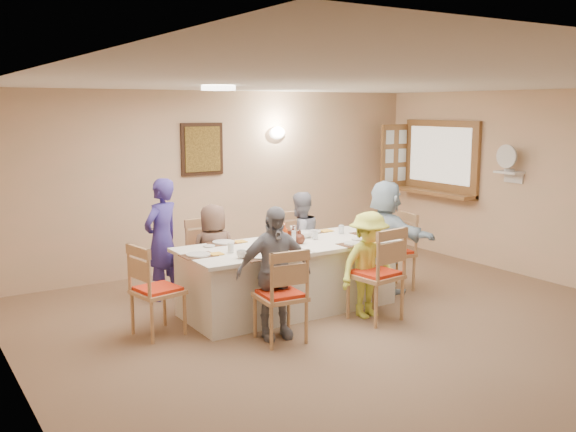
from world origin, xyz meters
TOP-DOWN VIEW (x-y plane):
  - ground at (0.00, 0.00)m, footprint 7.00×7.00m
  - room_walls at (0.00, 0.00)m, footprint 7.00×7.00m
  - wall_picture at (-0.30, 3.46)m, footprint 0.62×0.05m
  - wall_sconce at (0.90, 3.44)m, footprint 0.26×0.09m
  - ceiling_light at (-1.00, 1.50)m, footprint 0.36×0.36m
  - serving_hatch at (3.21, 2.40)m, footprint 0.06×1.50m
  - hatch_sill at (3.09, 2.40)m, footprint 0.30×1.50m
  - shutter_door at (2.95, 3.16)m, footprint 0.55×0.04m
  - fan_shelf at (3.13, 1.05)m, footprint 0.22×0.36m
  - desk_fan at (3.10, 1.05)m, footprint 0.30×0.30m
  - dining_table at (-0.28, 1.26)m, footprint 2.46×1.04m
  - chair_back_left at (-0.88, 2.06)m, footprint 0.48×0.48m
  - chair_back_right at (0.32, 2.06)m, footprint 0.48×0.48m
  - chair_front_left at (-0.88, 0.46)m, footprint 0.49×0.49m
  - chair_front_right at (0.32, 0.46)m, footprint 0.55×0.55m
  - chair_left_end at (-1.83, 1.26)m, footprint 0.53×0.53m
  - chair_right_end at (1.27, 1.26)m, footprint 0.53×0.53m
  - diner_back_left at (-0.88, 1.94)m, footprint 0.64×0.47m
  - diner_back_right at (0.32, 1.94)m, footprint 0.69×0.59m
  - diner_front_left at (-0.88, 0.58)m, footprint 0.89×0.60m
  - diner_front_right at (0.32, 0.58)m, footprint 0.82×0.54m
  - diner_right_end at (1.14, 1.26)m, footprint 1.41×0.77m
  - caregiver at (-1.33, 2.41)m, footprint 0.82×0.79m
  - placemat_fl at (-0.88, 0.84)m, footprint 0.36×0.27m
  - plate_fl at (-0.88, 0.84)m, footprint 0.23×0.23m
  - napkin_fl at (-0.70, 0.79)m, footprint 0.13×0.13m
  - placemat_fr at (0.32, 0.84)m, footprint 0.34×0.25m
  - plate_fr at (0.32, 0.84)m, footprint 0.23×0.23m
  - napkin_fr at (0.50, 0.79)m, footprint 0.15×0.15m
  - placemat_bl at (-0.88, 1.68)m, footprint 0.34×0.25m
  - plate_bl at (-0.88, 1.68)m, footprint 0.25×0.25m
  - napkin_bl at (-0.70, 1.63)m, footprint 0.14×0.14m
  - placemat_br at (0.32, 1.68)m, footprint 0.33×0.25m
  - plate_br at (0.32, 1.68)m, footprint 0.23×0.23m
  - napkin_br at (0.50, 1.63)m, footprint 0.15×0.15m
  - placemat_le at (-1.38, 1.26)m, footprint 0.35×0.26m
  - plate_le at (-1.38, 1.26)m, footprint 0.25×0.25m
  - napkin_le at (-1.20, 1.21)m, footprint 0.13×0.13m
  - placemat_re at (0.84, 1.26)m, footprint 0.35×0.26m
  - plate_re at (0.84, 1.26)m, footprint 0.23×0.23m
  - napkin_re at (1.02, 1.21)m, footprint 0.13×0.13m
  - teacup_a at (-1.05, 0.93)m, footprint 0.14×0.14m
  - teacup_b at (0.14, 1.82)m, footprint 0.11×0.11m
  - bowl_a at (-0.52, 1.03)m, footprint 0.30×0.30m
  - bowl_b at (0.07, 1.48)m, footprint 0.38×0.38m
  - condiment_ketchup at (-0.30, 1.31)m, footprint 0.15×0.15m
  - condiment_brown at (-0.20, 1.30)m, footprint 0.14×0.14m
  - condiment_malt at (-0.17, 1.21)m, footprint 0.20×0.20m
  - drinking_glass at (-0.43, 1.31)m, footprint 0.07×0.07m

SIDE VIEW (x-z plane):
  - ground at x=0.00m, z-range 0.00..0.00m
  - dining_table at x=-0.28m, z-range 0.00..0.76m
  - chair_back_right at x=0.32m, z-range 0.00..0.94m
  - chair_front_left at x=-0.88m, z-range 0.00..0.95m
  - chair_left_end at x=-1.83m, z-range 0.00..0.95m
  - chair_back_left at x=-0.88m, z-range 0.00..0.97m
  - chair_right_end at x=1.27m, z-range 0.00..0.97m
  - chair_front_right at x=0.32m, z-range 0.00..1.04m
  - diner_front_right at x=0.32m, z-range 0.00..1.17m
  - diner_back_left at x=-0.88m, z-range 0.00..1.17m
  - diner_back_right at x=0.32m, z-range 0.00..1.23m
  - diner_front_left at x=-0.88m, z-range 0.00..1.33m
  - diner_right_end at x=1.14m, z-range 0.00..1.39m
  - caregiver at x=-1.33m, z-range 0.00..1.45m
  - placemat_fl at x=-0.88m, z-range 0.76..0.77m
  - placemat_fr at x=0.32m, z-range 0.76..0.77m
  - placemat_bl at x=-0.88m, z-range 0.76..0.77m
  - placemat_br at x=0.32m, z-range 0.76..0.77m
  - placemat_le at x=-1.38m, z-range 0.76..0.77m
  - placemat_re at x=0.84m, z-range 0.76..0.77m
  - napkin_fl at x=-0.70m, z-range 0.77..0.77m
  - napkin_fr at x=0.50m, z-range 0.77..0.77m
  - napkin_bl at x=-0.70m, z-range 0.77..0.77m
  - napkin_br at x=0.50m, z-range 0.77..0.77m
  - napkin_le at x=-1.20m, z-range 0.77..0.77m
  - napkin_re at x=1.02m, z-range 0.77..0.77m
  - plate_fl at x=-0.88m, z-range 0.77..0.78m
  - plate_fr at x=0.32m, z-range 0.77..0.78m
  - plate_bl at x=-0.88m, z-range 0.77..0.78m
  - plate_br at x=0.32m, z-range 0.77..0.78m
  - plate_le at x=-1.38m, z-range 0.77..0.78m
  - plate_re at x=0.84m, z-range 0.77..0.78m
  - bowl_a at x=-0.52m, z-range 0.76..0.81m
  - bowl_b at x=0.07m, z-range 0.76..0.83m
  - teacup_b at x=0.14m, z-range 0.76..0.84m
  - teacup_a at x=-1.05m, z-range 0.76..0.84m
  - drinking_glass at x=-0.43m, z-range 0.76..0.87m
  - condiment_malt at x=-0.17m, z-range 0.76..0.92m
  - condiment_brown at x=-0.20m, z-range 0.76..0.96m
  - condiment_ketchup at x=-0.30m, z-range 0.76..0.99m
  - hatch_sill at x=3.09m, z-range 0.95..1.00m
  - fan_shelf at x=3.13m, z-range 1.39..1.41m
  - serving_hatch at x=3.21m, z-range 0.92..2.08m
  - shutter_door at x=2.95m, z-range 1.00..2.00m
  - room_walls at x=0.00m, z-range -1.99..5.01m
  - desk_fan at x=3.10m, z-range 1.41..1.69m
  - wall_picture at x=-0.30m, z-range 1.34..2.06m
  - wall_sconce at x=0.90m, z-range 1.81..1.99m
  - ceiling_light at x=-1.00m, z-range 2.45..2.50m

